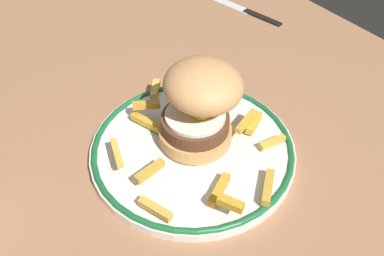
{
  "coord_description": "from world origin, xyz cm",
  "views": [
    {
      "loc": [
        24.52,
        -21.88,
        40.65
      ],
      "look_at": [
        -5.76,
        -0.1,
        4.6
      ],
      "focal_mm": 40.32,
      "sensor_mm": 36.0,
      "label": 1
    }
  ],
  "objects": [
    {
      "name": "ground_plane",
      "position": [
        0.0,
        0.0,
        -2.0
      ],
      "size": [
        132.62,
        84.72,
        4.0
      ],
      "primitive_type": "cube",
      "color": "#9B6B4B"
    },
    {
      "name": "dinner_plate",
      "position": [
        -5.76,
        -0.1,
        0.84
      ],
      "size": [
        25.85,
        25.85,
        1.6
      ],
      "color": "white",
      "rests_on": "ground_plane"
    },
    {
      "name": "burger",
      "position": [
        -6.56,
        1.66,
        7.12
      ],
      "size": [
        13.21,
        13.12,
        10.82
      ],
      "color": "tan",
      "rests_on": "dinner_plate"
    },
    {
      "name": "fries_pile",
      "position": [
        -4.9,
        -0.21,
        2.57
      ],
      "size": [
        25.96,
        20.76,
        2.93
      ],
      "color": "gold",
      "rests_on": "dinner_plate"
    },
    {
      "name": "knife",
      "position": [
        -29.14,
        29.51,
        0.26
      ],
      "size": [
        17.91,
        5.27,
        0.7
      ],
      "color": "black",
      "rests_on": "ground_plane"
    }
  ]
}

